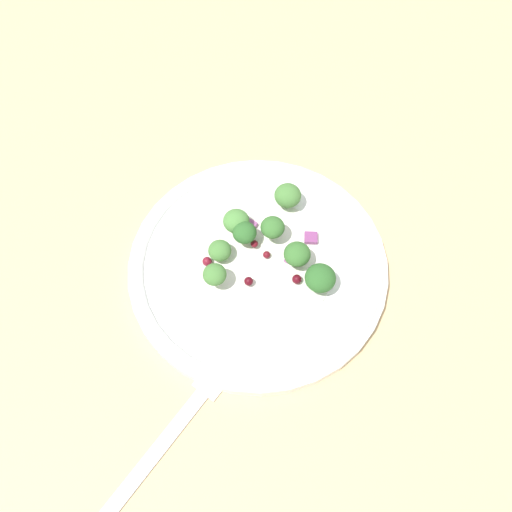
{
  "coord_description": "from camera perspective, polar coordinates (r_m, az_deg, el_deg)",
  "views": [
    {
      "loc": [
        -5.15,
        -19.85,
        45.63
      ],
      "look_at": [
        -0.19,
        2.76,
        2.7
      ],
      "focal_mm": 37.2,
      "sensor_mm": 36.0,
      "label": 1
    }
  ],
  "objects": [
    {
      "name": "broccoli_floret_2",
      "position": [
        0.5,
        -1.24,
        2.49
      ],
      "size": [
        2.26,
        2.26,
        2.29
      ],
      "color": "#ADD18E",
      "rests_on": "plate"
    },
    {
      "name": "ground_plane",
      "position": [
        0.51,
        0.88,
        -4.61
      ],
      "size": [
        180.0,
        180.0,
        2.0
      ],
      "primitive_type": "cube",
      "color": "tan"
    },
    {
      "name": "broccoli_floret_5",
      "position": [
        0.5,
        1.79,
        3.06
      ],
      "size": [
        2.28,
        2.28,
        2.31
      ],
      "color": "#8EB77A",
      "rests_on": "plate"
    },
    {
      "name": "broccoli_floret_3",
      "position": [
        0.47,
        -4.47,
        -2.03
      ],
      "size": [
        2.15,
        2.15,
        2.17
      ],
      "color": "#ADD18E",
      "rests_on": "plate"
    },
    {
      "name": "cranberry_3",
      "position": [
        0.48,
        -0.8,
        -2.73
      ],
      "size": [
        0.83,
        0.83,
        0.83
      ],
      "primitive_type": "sphere",
      "color": "#4C0A14",
      "rests_on": "plate"
    },
    {
      "name": "onion_bit_2",
      "position": [
        0.51,
        5.92,
        1.96
      ],
      "size": [
        1.52,
        1.48,
        0.4
      ],
      "primitive_type": "cube",
      "rotation": [
        0.0,
        0.0,
        1.31
      ],
      "color": "#843D75",
      "rests_on": "plate"
    },
    {
      "name": "onion_bit_1",
      "position": [
        0.5,
        3.74,
        -0.2
      ],
      "size": [
        1.44,
        1.48,
        0.32
      ],
      "primitive_type": "cube",
      "rotation": [
        0.0,
        0.0,
        2.42
      ],
      "color": "#934C84",
      "rests_on": "plate"
    },
    {
      "name": "cranberry_2",
      "position": [
        0.5,
        -5.28,
        -0.59
      ],
      "size": [
        0.89,
        0.89,
        0.89
      ],
      "primitive_type": "sphere",
      "color": "maroon",
      "rests_on": "plate"
    },
    {
      "name": "broccoli_floret_4",
      "position": [
        0.49,
        -3.91,
        0.56
      ],
      "size": [
        2.17,
        2.17,
        2.2
      ],
      "color": "#9EC684",
      "rests_on": "plate"
    },
    {
      "name": "cranberry_4",
      "position": [
        0.5,
        1.15,
        0.14
      ],
      "size": [
        0.7,
        0.7,
        0.7
      ],
      "primitive_type": "sphere",
      "color": "maroon",
      "rests_on": "plate"
    },
    {
      "name": "dressing_pool",
      "position": [
        0.5,
        0.0,
        -0.76
      ],
      "size": [
        14.25,
        14.25,
        0.2
      ],
      "primitive_type": "cylinder",
      "color": "white",
      "rests_on": "plate"
    },
    {
      "name": "plate",
      "position": [
        0.5,
        0.0,
        -0.99
      ],
      "size": [
        24.56,
        24.56,
        1.7
      ],
      "color": "white",
      "rests_on": "ground_plane"
    },
    {
      "name": "cranberry_1",
      "position": [
        0.5,
        -0.48,
        1.27
      ],
      "size": [
        0.72,
        0.72,
        0.72
      ],
      "primitive_type": "sphere",
      "color": "maroon",
      "rests_on": "plate"
    },
    {
      "name": "broccoli_floret_6",
      "position": [
        0.48,
        6.92,
        -2.41
      ],
      "size": [
        2.81,
        2.81,
        2.85
      ],
      "color": "#8EB77A",
      "rests_on": "plate"
    },
    {
      "name": "broccoli_floret_1",
      "position": [
        0.52,
        3.43,
        6.47
      ],
      "size": [
        2.64,
        2.64,
        2.68
      ],
      "color": "#8EB77A",
      "rests_on": "plate"
    },
    {
      "name": "broccoli_floret_7",
      "position": [
        0.49,
        4.44,
        0.17
      ],
      "size": [
        2.48,
        2.48,
        2.51
      ],
      "color": "#8EB77A",
      "rests_on": "plate"
    },
    {
      "name": "onion_bit_0",
      "position": [
        0.52,
        -0.7,
        3.29
      ],
      "size": [
        1.75,
        1.75,
        0.54
      ],
      "primitive_type": "cube",
      "rotation": [
        0.0,
        0.0,
        2.33
      ],
      "color": "#934C84",
      "rests_on": "plate"
    },
    {
      "name": "cranberry_0",
      "position": [
        0.49,
        4.43,
        -2.56
      ],
      "size": [
        0.88,
        0.88,
        0.88
      ],
      "primitive_type": "sphere",
      "color": "#4C0A14",
      "rests_on": "plate"
    },
    {
      "name": "fork",
      "position": [
        0.47,
        -9.45,
        -18.64
      ],
      "size": [
        15.23,
        13.55,
        0.5
      ],
      "color": "silver",
      "rests_on": "ground_plane"
    },
    {
      "name": "broccoli_floret_0",
      "position": [
        0.5,
        -2.14,
        3.74
      ],
      "size": [
        2.53,
        2.53,
        2.56
      ],
      "color": "#ADD18E",
      "rests_on": "plate"
    }
  ]
}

